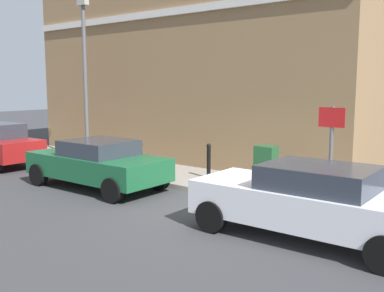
% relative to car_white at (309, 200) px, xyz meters
% --- Properties ---
extents(ground, '(80.00, 80.00, 0.00)m').
position_rel_car_white_xyz_m(ground, '(0.63, 2.52, -0.75)').
color(ground, '#38383A').
extents(sidewalk, '(2.43, 30.00, 0.15)m').
position_rel_car_white_xyz_m(sidewalk, '(2.62, 8.52, -0.68)').
color(sidewalk, gray).
rests_on(sidewalk, ground).
extents(corner_building, '(6.64, 13.79, 9.33)m').
position_rel_car_white_xyz_m(corner_building, '(7.10, 7.42, 3.91)').
color(corner_building, olive).
rests_on(corner_building, ground).
extents(car_white, '(1.92, 4.42, 1.44)m').
position_rel_car_white_xyz_m(car_white, '(0.00, 0.00, 0.00)').
color(car_white, silver).
rests_on(car_white, ground).
extents(car_green, '(2.02, 4.29, 1.38)m').
position_rel_car_white_xyz_m(car_green, '(0.21, 6.45, -0.03)').
color(car_green, '#195933').
rests_on(car_green, ground).
extents(utility_cabinet, '(0.46, 0.61, 1.15)m').
position_rel_car_white_xyz_m(utility_cabinet, '(2.59, 2.39, -0.07)').
color(utility_cabinet, '#1E4C28').
rests_on(utility_cabinet, sidewalk).
extents(bollard_near_cabinet, '(0.14, 0.14, 1.04)m').
position_rel_car_white_xyz_m(bollard_near_cabinet, '(2.69, 4.37, -0.05)').
color(bollard_near_cabinet, black).
rests_on(bollard_near_cabinet, sidewalk).
extents(bollard_far_kerb, '(0.14, 0.14, 1.04)m').
position_rel_car_white_xyz_m(bollard_far_kerb, '(1.65, 6.18, -0.05)').
color(bollard_far_kerb, black).
rests_on(bollard_far_kerb, sidewalk).
extents(street_sign, '(0.08, 0.60, 2.30)m').
position_rel_car_white_xyz_m(street_sign, '(1.84, 0.34, 0.91)').
color(street_sign, '#59595B').
rests_on(street_sign, sidewalk).
extents(lamppost, '(0.20, 0.44, 5.72)m').
position_rel_car_white_xyz_m(lamppost, '(2.42, 9.71, 2.55)').
color(lamppost, '#59595B').
rests_on(lamppost, sidewalk).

